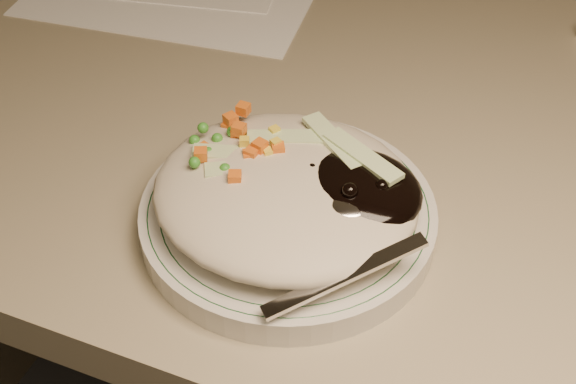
% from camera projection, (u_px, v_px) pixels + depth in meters
% --- Properties ---
extents(desk, '(1.40, 0.70, 0.74)m').
position_uv_depth(desk, '(447.00, 259.00, 0.85)').
color(desk, gray).
rests_on(desk, ground).
extents(plate, '(0.22, 0.22, 0.02)m').
position_uv_depth(plate, '(288.00, 218.00, 0.59)').
color(plate, beige).
rests_on(plate, desk).
extents(plate_rim, '(0.21, 0.21, 0.00)m').
position_uv_depth(plate_rim, '(288.00, 208.00, 0.59)').
color(plate_rim, '#144723').
rests_on(plate_rim, plate).
extents(meal, '(0.21, 0.19, 0.05)m').
position_uv_depth(meal, '(293.00, 188.00, 0.57)').
color(meal, beige).
rests_on(meal, plate).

